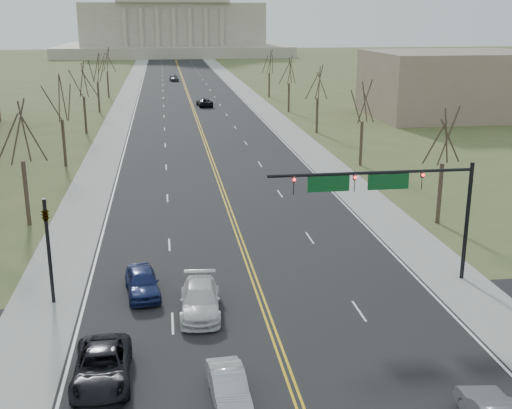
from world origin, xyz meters
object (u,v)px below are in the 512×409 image
object	(u,v)px
car_sb_outer_lead	(102,367)
car_sb_outer_second	(142,282)
signal_left	(48,239)
car_sb_inner_lead	(229,387)
car_far_nb	(204,102)
car_far_sb	(174,78)
signal_mast	(387,190)
car_sb_inner_second	(200,300)

from	to	relation	value
car_sb_outer_lead	car_sb_outer_second	distance (m)	9.18
signal_left	car_sb_outer_second	size ratio (longest dim) A/B	1.35
car_sb_outer_lead	signal_left	bearing A→B (deg)	110.21
signal_left	car_sb_outer_second	xyz separation A→B (m)	(4.88, 0.37, -2.95)
car_sb_inner_lead	car_sb_outer_second	size ratio (longest dim) A/B	0.91
car_far_nb	car_sb_inner_lead	bearing A→B (deg)	80.86
signal_left	car_far_sb	world-z (taller)	signal_left
signal_mast	car_far_nb	size ratio (longest dim) A/B	2.36
signal_left	car_far_sb	distance (m)	125.66
car_sb_outer_lead	signal_mast	bearing A→B (deg)	28.05
signal_mast	car_sb_inner_second	world-z (taller)	signal_mast
car_sb_inner_lead	car_far_nb	world-z (taller)	car_far_nb
car_sb_outer_lead	car_sb_outer_second	bearing A→B (deg)	79.56
signal_mast	car_sb_outer_lead	world-z (taller)	signal_mast
signal_mast	car_sb_outer_lead	xyz separation A→B (m)	(-15.55, -8.69, -5.01)
car_sb_outer_second	car_far_nb	world-z (taller)	car_sb_outer_second
car_sb_outer_lead	car_far_nb	bearing A→B (deg)	82.21
car_sb_outer_second	signal_mast	bearing A→B (deg)	-8.39
car_sb_outer_lead	car_sb_inner_second	size ratio (longest dim) A/B	1.02
car_far_sb	car_sb_outer_lead	bearing A→B (deg)	-99.30
car_sb_inner_lead	car_far_sb	distance (m)	136.17
car_sb_outer_lead	car_far_sb	size ratio (longest dim) A/B	1.14
car_sb_inner_second	signal_mast	bearing A→B (deg)	16.11
car_sb_inner_lead	car_sb_outer_second	bearing A→B (deg)	104.86
car_sb_outer_second	car_far_nb	distance (m)	79.06
car_sb_outer_second	signal_left	bearing A→B (deg)	177.44
car_sb_inner_lead	car_sb_outer_lead	bearing A→B (deg)	153.58
car_far_sb	signal_mast	bearing A→B (deg)	-92.38
car_sb_outer_lead	car_far_sb	world-z (taller)	car_far_sb
signal_mast	car_sb_inner_second	size ratio (longest dim) A/B	2.33
signal_mast	car_sb_inner_second	xyz separation A→B (m)	(-10.94, -2.48, -5.00)
car_sb_inner_second	signal_left	bearing A→B (deg)	166.16
car_sb_outer_second	car_far_sb	bearing A→B (deg)	81.10
car_sb_inner_second	car_sb_outer_second	size ratio (longest dim) A/B	1.17
car_far_nb	car_sb_outer_second	bearing A→B (deg)	77.66
signal_left	car_sb_inner_lead	world-z (taller)	signal_left
car_sb_inner_lead	car_sb_inner_second	world-z (taller)	car_sb_inner_second
signal_mast	car_far_sb	size ratio (longest dim) A/B	2.60
car_sb_outer_lead	car_sb_inner_second	xyz separation A→B (m)	(4.61, 6.21, 0.02)
signal_left	car_far_sb	xyz separation A→B (m)	(9.28, 125.28, -2.91)
signal_mast	signal_left	size ratio (longest dim) A/B	2.02
car_sb_inner_lead	car_sb_outer_lead	distance (m)	5.72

